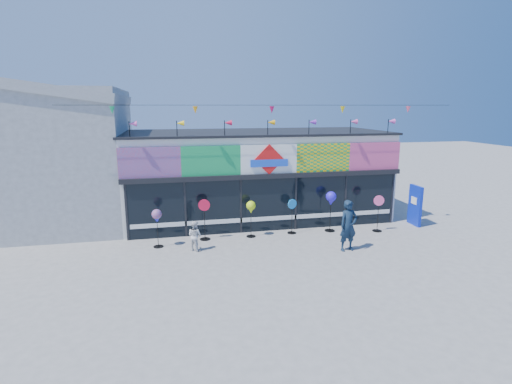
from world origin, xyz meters
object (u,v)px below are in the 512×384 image
object	(u,v)px
spinner_1	(205,218)
spinner_3	(292,215)
adult_man	(348,226)
blue_sign	(415,205)
child	(195,236)
spinner_5	(378,212)
spinner_4	(331,200)
spinner_0	(157,217)
spinner_2	(251,208)

from	to	relation	value
spinner_1	spinner_3	xyz separation A→B (m)	(3.66, 0.03, -0.10)
adult_man	blue_sign	bearing A→B (deg)	21.60
spinner_3	child	size ratio (longest dim) A/B	1.31
blue_sign	spinner_5	xyz separation A→B (m)	(-2.10, -0.52, -0.07)
blue_sign	spinner_4	xyz separation A→B (m)	(-4.08, -0.06, 0.49)
spinner_1	child	size ratio (longest dim) A/B	1.47
spinner_0	spinner_5	distance (m)	9.15
spinner_1	spinner_3	distance (m)	3.66
spinner_2	adult_man	distance (m)	3.95
spinner_3	spinner_5	bearing A→B (deg)	-8.01
spinner_1	spinner_2	size ratio (longest dim) A/B	1.10
spinner_5	child	distance (m)	7.83
spinner_3	blue_sign	bearing A→B (deg)	0.05
blue_sign	spinner_1	world-z (taller)	blue_sign
spinner_3	spinner_2	bearing A→B (deg)	-177.64
spinner_3	spinner_4	size ratio (longest dim) A/B	0.85
adult_man	child	size ratio (longest dim) A/B	1.70
blue_sign	child	size ratio (longest dim) A/B	1.60
spinner_0	spinner_4	size ratio (longest dim) A/B	0.85
spinner_0	child	xyz separation A→B (m)	(1.35, -0.65, -0.62)
spinner_1	spinner_3	bearing A→B (deg)	0.40
spinner_1	spinner_2	distance (m)	1.91
adult_man	child	distance (m)	5.69
blue_sign	adult_man	bearing A→B (deg)	-149.70
child	blue_sign	bearing A→B (deg)	-129.36
spinner_1	blue_sign	bearing A→B (deg)	0.18
spinner_5	spinner_3	bearing A→B (deg)	171.99
spinner_4	spinner_0	bearing A→B (deg)	-176.36
adult_man	spinner_0	bearing A→B (deg)	157.49
spinner_3	adult_man	size ratio (longest dim) A/B	0.78
spinner_2	spinner_3	size ratio (longest dim) A/B	1.02
spinner_5	spinner_0	bearing A→B (deg)	179.97
child	spinner_5	bearing A→B (deg)	-131.35
spinner_0	adult_man	xyz separation A→B (m)	(6.89, -1.88, -0.23)
spinner_5	adult_man	xyz separation A→B (m)	(-2.25, -1.88, 0.12)
spinner_3	adult_man	xyz separation A→B (m)	(1.42, -2.39, 0.17)
spinner_3	spinner_5	size ratio (longest dim) A/B	0.94
spinner_3	spinner_1	bearing A→B (deg)	-179.60
blue_sign	child	bearing A→B (deg)	-171.84
spinner_3	spinner_0	bearing A→B (deg)	-174.66
blue_sign	spinner_1	distance (m)	9.42
spinner_0	spinner_2	world-z (taller)	spinner_2
spinner_4	child	xyz separation A→B (m)	(-5.82, -1.10, -0.83)
spinner_1	adult_man	bearing A→B (deg)	-25.03
child	spinner_3	bearing A→B (deg)	-120.38
spinner_2	blue_sign	bearing A→B (deg)	0.59
blue_sign	spinner_4	world-z (taller)	blue_sign
spinner_0	spinner_4	distance (m)	7.19
adult_man	spinner_4	bearing A→B (deg)	76.01
adult_man	spinner_1	bearing A→B (deg)	147.73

